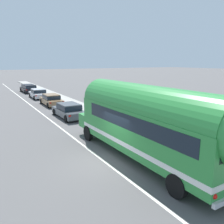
{
  "coord_description": "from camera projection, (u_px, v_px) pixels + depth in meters",
  "views": [
    {
      "loc": [
        -5.59,
        -10.5,
        5.31
      ],
      "look_at": [
        2.24,
        3.1,
        1.92
      ],
      "focal_mm": 37.95,
      "sensor_mm": 36.0,
      "label": 1
    }
  ],
  "objects": [
    {
      "name": "car_third",
      "position": [
        38.0,
        93.0,
        34.46
      ],
      "size": [
        2.01,
        4.6,
        1.37
      ],
      "color": "silver",
      "rests_on": "ground"
    },
    {
      "name": "painted_bus",
      "position": [
        150.0,
        121.0,
        12.15
      ],
      "size": [
        2.72,
        12.73,
        4.12
      ],
      "color": "#2D8C3D",
      "rests_on": "ground"
    },
    {
      "name": "car_second",
      "position": [
        51.0,
        99.0,
        28.85
      ],
      "size": [
        1.88,
        4.72,
        1.37
      ],
      "color": "olive",
      "rests_on": "ground"
    },
    {
      "name": "ground_plane",
      "position": [
        105.0,
        162.0,
        12.75
      ],
      "size": [
        300.0,
        300.0,
        0.0
      ],
      "primitive_type": "plane",
      "color": "#565454"
    },
    {
      "name": "sidewalk_slab",
      "position": [
        101.0,
        115.0,
        23.62
      ],
      "size": [
        2.06,
        90.0,
        0.15
      ],
      "primitive_type": "cube",
      "color": "#9E9B93",
      "rests_on": "ground"
    },
    {
      "name": "car_fourth",
      "position": [
        28.0,
        88.0,
        40.72
      ],
      "size": [
        2.14,
        4.87,
        1.37
      ],
      "color": "black",
      "rests_on": "ground"
    },
    {
      "name": "car_lead",
      "position": [
        69.0,
        110.0,
        22.6
      ],
      "size": [
        2.05,
        4.79,
        1.37
      ],
      "color": "#474C51",
      "rests_on": "ground"
    },
    {
      "name": "lane_markings",
      "position": [
        64.0,
        115.0,
        23.8
      ],
      "size": [
        4.05,
        80.0,
        0.01
      ],
      "color": "silver",
      "rests_on": "ground"
    }
  ]
}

